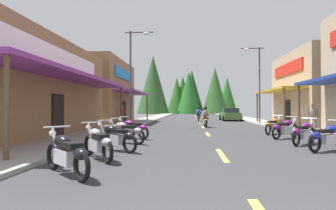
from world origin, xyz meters
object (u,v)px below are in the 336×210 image
object	(u,v)px
motorcycle_parked_left_2	(115,137)
pedestrian_waiting	(313,116)
motorcycle_parked_right_5	(274,125)
rider_cruising_lead	(205,118)
motorcycle_parked_right_2	(328,137)
parked_car_curbside	(230,114)
pedestrian_by_shop	(122,114)
streetlamp_right	(256,75)
motorcycle_parked_right_4	(285,128)
motorcycle_parked_left_1	(98,142)
motorcycle_parked_right_3	(304,132)
motorcycle_parked_left_0	(67,153)
streetlamp_left	(134,66)
motorcycle_parked_left_4	(132,128)
rider_cruising_trailing	(199,115)
motorcycle_parked_left_3	(125,131)

from	to	relation	value
motorcycle_parked_left_2	pedestrian_waiting	bearing A→B (deg)	-107.15
motorcycle_parked_right_5	rider_cruising_lead	bearing A→B (deg)	73.40
motorcycle_parked_right_2	parked_car_curbside	bearing A→B (deg)	56.31
motorcycle_parked_right_5	pedestrian_waiting	size ratio (longest dim) A/B	1.04
pedestrian_by_shop	streetlamp_right	bearing A→B (deg)	15.62
motorcycle_parked_right_2	motorcycle_parked_left_2	bearing A→B (deg)	150.76
motorcycle_parked_right_4	motorcycle_parked_right_5	bearing A→B (deg)	47.02
pedestrian_by_shop	parked_car_curbside	bearing A→B (deg)	46.74
motorcycle_parked_right_4	pedestrian_by_shop	distance (m)	14.35
streetlamp_right	motorcycle_parked_left_1	xyz separation A→B (m)	(-8.44, -17.37, -3.88)
motorcycle_parked_left_2	motorcycle_parked_right_3	bearing A→B (deg)	-127.52
motorcycle_parked_left_0	rider_cruising_lead	world-z (taller)	rider_cruising_lead
streetlamp_right	motorcycle_parked_right_3	size ratio (longest dim) A/B	4.18
motorcycle_parked_right_5	motorcycle_parked_left_0	size ratio (longest dim) A/B	1.05
rider_cruising_lead	pedestrian_waiting	distance (m)	7.21
motorcycle_parked_right_5	pedestrian_by_shop	distance (m)	12.99
motorcycle_parked_left_0	rider_cruising_lead	bearing A→B (deg)	-61.29
motorcycle_parked_right_4	pedestrian_by_shop	size ratio (longest dim) A/B	1.08
streetlamp_left	motorcycle_parked_left_4	bearing A→B (deg)	-79.55
rider_cruising_trailing	motorcycle_parked_left_2	bearing A→B (deg)	172.44
streetlamp_right	motorcycle_parked_right_2	world-z (taller)	streetlamp_right
streetlamp_left	motorcycle_parked_right_4	distance (m)	11.01
pedestrian_waiting	motorcycle_parked_right_4	bearing A→B (deg)	161.20
motorcycle_parked_left_0	motorcycle_parked_left_3	size ratio (longest dim) A/B	0.86
motorcycle_parked_left_0	parked_car_curbside	bearing A→B (deg)	-62.51
motorcycle_parked_left_3	parked_car_curbside	bearing A→B (deg)	-78.77
streetlamp_right	pedestrian_waiting	size ratio (longest dim) A/B	4.10
motorcycle_parked_right_4	motorcycle_parked_left_1	distance (m)	9.17
pedestrian_by_shop	pedestrian_waiting	xyz separation A→B (m)	(12.88, -6.84, 0.05)
motorcycle_parked_right_5	motorcycle_parked_right_2	bearing A→B (deg)	-140.76
motorcycle_parked_right_2	motorcycle_parked_right_4	world-z (taller)	same
motorcycle_parked_right_2	motorcycle_parked_right_3	xyz separation A→B (m)	(-0.11, 1.66, 0.00)
streetlamp_right	rider_cruising_trailing	size ratio (longest dim) A/B	3.18
motorcycle_parked_right_3	rider_cruising_trailing	bearing A→B (deg)	54.73
motorcycle_parked_right_3	motorcycle_parked_left_4	bearing A→B (deg)	121.37
pedestrian_by_shop	motorcycle_parked_right_2	bearing A→B (deg)	-44.69
motorcycle_parked_left_4	rider_cruising_trailing	xyz separation A→B (m)	(3.63, 15.99, 0.17)
motorcycle_parked_left_1	motorcycle_parked_right_5	bearing A→B (deg)	-80.18
streetlamp_right	parked_car_curbside	xyz separation A→B (m)	(-1.32, 6.69, -3.68)
pedestrian_waiting	parked_car_curbside	size ratio (longest dim) A/B	0.38
motorcycle_parked_right_2	rider_cruising_trailing	bearing A→B (deg)	67.04
streetlamp_right	motorcycle_parked_left_1	world-z (taller)	streetlamp_right
motorcycle_parked_right_3	rider_cruising_lead	xyz separation A→B (m)	(-3.33, 9.37, 0.17)
motorcycle_parked_right_4	motorcycle_parked_right_5	size ratio (longest dim) A/B	0.99
motorcycle_parked_right_4	pedestrian_by_shop	xyz separation A→B (m)	(-10.26, 10.03, 0.42)
motorcycle_parked_left_1	motorcycle_parked_right_2	bearing A→B (deg)	-112.30
streetlamp_right	motorcycle_parked_left_2	bearing A→B (deg)	-117.81
streetlamp_left	motorcycle_parked_left_4	xyz separation A→B (m)	(1.21, -6.53, -3.93)
rider_cruising_lead	parked_car_curbside	world-z (taller)	rider_cruising_lead
motorcycle_parked_left_2	rider_cruising_lead	world-z (taller)	rider_cruising_lead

